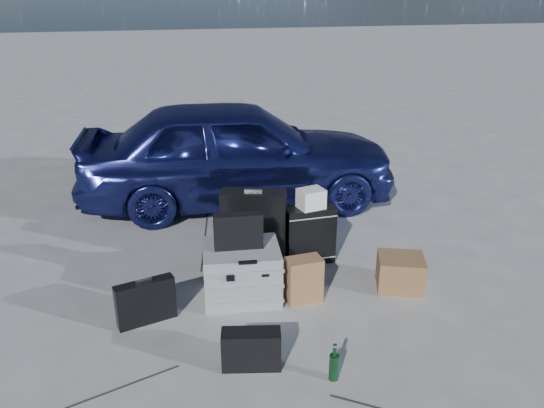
% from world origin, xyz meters
% --- Properties ---
extents(ground, '(60.00, 60.00, 0.00)m').
position_xyz_m(ground, '(0.00, 0.00, 0.00)').
color(ground, beige).
rests_on(ground, ground).
extents(car, '(3.70, 1.74, 1.22)m').
position_xyz_m(car, '(0.29, 2.62, 0.61)').
color(car, navy).
rests_on(car, ground).
extents(pelican_case, '(0.66, 0.57, 0.44)m').
position_xyz_m(pelican_case, '(-0.07, 0.54, 0.22)').
color(pelican_case, '#A5A7AB').
rests_on(pelican_case, ground).
extents(laptop_bag, '(0.40, 0.14, 0.29)m').
position_xyz_m(laptop_bag, '(-0.09, 0.55, 0.59)').
color(laptop_bag, black).
rests_on(laptop_bag, pelican_case).
extents(briefcase, '(0.46, 0.21, 0.35)m').
position_xyz_m(briefcase, '(-0.85, 0.35, 0.17)').
color(briefcase, black).
rests_on(briefcase, ground).
extents(suitcase_left, '(0.60, 0.37, 0.74)m').
position_xyz_m(suitcase_left, '(0.13, 0.99, 0.37)').
color(suitcase_left, black).
rests_on(suitcase_left, ground).
extents(suitcase_right, '(0.46, 0.17, 0.54)m').
position_xyz_m(suitcase_right, '(0.65, 0.97, 0.27)').
color(suitcase_right, black).
rests_on(suitcase_right, ground).
extents(white_carton, '(0.25, 0.22, 0.18)m').
position_xyz_m(white_carton, '(0.65, 0.97, 0.63)').
color(white_carton, white).
rests_on(white_carton, suitcase_right).
extents(duffel_bag, '(0.74, 0.48, 0.34)m').
position_xyz_m(duffel_bag, '(0.33, 1.41, 0.17)').
color(duffel_bag, black).
rests_on(duffel_bag, ground).
extents(flat_box_white, '(0.41, 0.31, 0.07)m').
position_xyz_m(flat_box_white, '(0.31, 1.41, 0.38)').
color(flat_box_white, white).
rests_on(flat_box_white, duffel_bag).
extents(flat_box_black, '(0.25, 0.18, 0.05)m').
position_xyz_m(flat_box_black, '(0.33, 1.43, 0.44)').
color(flat_box_black, black).
rests_on(flat_box_black, flat_box_white).
extents(kraft_bag, '(0.30, 0.19, 0.38)m').
position_xyz_m(kraft_bag, '(0.40, 0.35, 0.19)').
color(kraft_bag, '#AD734B').
rests_on(kraft_bag, ground).
extents(cardboard_box, '(0.47, 0.44, 0.28)m').
position_xyz_m(cardboard_box, '(1.26, 0.35, 0.14)').
color(cardboard_box, olive).
rests_on(cardboard_box, ground).
extents(messenger_bag, '(0.42, 0.23, 0.28)m').
position_xyz_m(messenger_bag, '(-0.18, -0.35, 0.14)').
color(messenger_bag, black).
rests_on(messenger_bag, ground).
extents(green_bottle, '(0.08, 0.08, 0.26)m').
position_xyz_m(green_bottle, '(0.32, -0.60, 0.13)').
color(green_bottle, black).
rests_on(green_bottle, ground).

